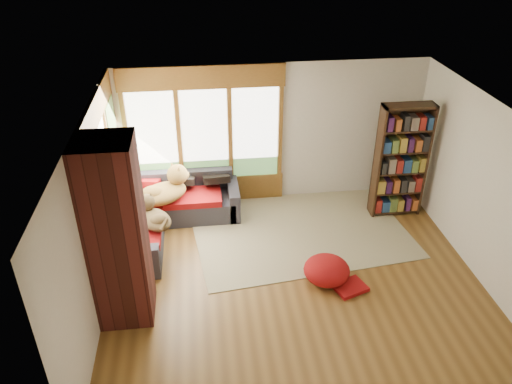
{
  "coord_description": "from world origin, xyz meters",
  "views": [
    {
      "loc": [
        -1.27,
        -5.67,
        4.93
      ],
      "look_at": [
        -0.46,
        1.08,
        0.95
      ],
      "focal_mm": 35.0,
      "sensor_mm": 36.0,
      "label": 1
    }
  ],
  "objects_px": {
    "sectional_sofa": "(165,212)",
    "brick_chimney": "(117,234)",
    "dog_brindle": "(152,211)",
    "bookshelf": "(401,161)",
    "pouf": "(327,270)",
    "area_rug": "(297,226)",
    "dog_tan": "(166,184)"
  },
  "relations": [
    {
      "from": "sectional_sofa",
      "to": "pouf",
      "type": "distance_m",
      "value": 2.98
    },
    {
      "from": "brick_chimney",
      "to": "pouf",
      "type": "height_order",
      "value": "brick_chimney"
    },
    {
      "from": "dog_tan",
      "to": "dog_brindle",
      "type": "relative_size",
      "value": 1.29
    },
    {
      "from": "bookshelf",
      "to": "sectional_sofa",
      "type": "bearing_deg",
      "value": 179.7
    },
    {
      "from": "pouf",
      "to": "brick_chimney",
      "type": "bearing_deg",
      "value": -173.73
    },
    {
      "from": "sectional_sofa",
      "to": "bookshelf",
      "type": "xyz_separation_m",
      "value": [
        4.09,
        -0.02,
        0.73
      ]
    },
    {
      "from": "area_rug",
      "to": "dog_brindle",
      "type": "height_order",
      "value": "dog_brindle"
    },
    {
      "from": "brick_chimney",
      "to": "bookshelf",
      "type": "distance_m",
      "value": 4.98
    },
    {
      "from": "sectional_sofa",
      "to": "pouf",
      "type": "height_order",
      "value": "sectional_sofa"
    },
    {
      "from": "brick_chimney",
      "to": "sectional_sofa",
      "type": "xyz_separation_m",
      "value": [
        0.45,
        2.05,
        -1.0
      ]
    },
    {
      "from": "sectional_sofa",
      "to": "pouf",
      "type": "bearing_deg",
      "value": -33.06
    },
    {
      "from": "bookshelf",
      "to": "pouf",
      "type": "bearing_deg",
      "value": -134.35
    },
    {
      "from": "sectional_sofa",
      "to": "brick_chimney",
      "type": "bearing_deg",
      "value": -99.76
    },
    {
      "from": "pouf",
      "to": "dog_brindle",
      "type": "distance_m",
      "value": 2.83
    },
    {
      "from": "pouf",
      "to": "dog_tan",
      "type": "height_order",
      "value": "dog_tan"
    },
    {
      "from": "bookshelf",
      "to": "dog_brindle",
      "type": "bearing_deg",
      "value": -171.54
    },
    {
      "from": "brick_chimney",
      "to": "dog_tan",
      "type": "relative_size",
      "value": 2.49
    },
    {
      "from": "dog_tan",
      "to": "dog_brindle",
      "type": "bearing_deg",
      "value": -138.79
    },
    {
      "from": "pouf",
      "to": "dog_brindle",
      "type": "bearing_deg",
      "value": 157.11
    },
    {
      "from": "brick_chimney",
      "to": "dog_brindle",
      "type": "distance_m",
      "value": 1.54
    },
    {
      "from": "brick_chimney",
      "to": "pouf",
      "type": "bearing_deg",
      "value": 6.27
    },
    {
      "from": "brick_chimney",
      "to": "dog_brindle",
      "type": "height_order",
      "value": "brick_chimney"
    },
    {
      "from": "brick_chimney",
      "to": "dog_brindle",
      "type": "xyz_separation_m",
      "value": [
        0.31,
        1.4,
        -0.57
      ]
    },
    {
      "from": "area_rug",
      "to": "bookshelf",
      "type": "relative_size",
      "value": 1.73
    },
    {
      "from": "sectional_sofa",
      "to": "pouf",
      "type": "xyz_separation_m",
      "value": [
        2.42,
        -1.73,
        -0.1
      ]
    },
    {
      "from": "area_rug",
      "to": "bookshelf",
      "type": "xyz_separation_m",
      "value": [
        1.82,
        0.25,
        1.03
      ]
    },
    {
      "from": "area_rug",
      "to": "dog_tan",
      "type": "relative_size",
      "value": 3.43
    },
    {
      "from": "dog_brindle",
      "to": "sectional_sofa",
      "type": "bearing_deg",
      "value": -42.82
    },
    {
      "from": "dog_tan",
      "to": "bookshelf",
      "type": "bearing_deg",
      "value": -36.01
    },
    {
      "from": "dog_brindle",
      "to": "bookshelf",
      "type": "bearing_deg",
      "value": -112.16
    },
    {
      "from": "brick_chimney",
      "to": "dog_tan",
      "type": "distance_m",
      "value": 2.25
    },
    {
      "from": "brick_chimney",
      "to": "sectional_sofa",
      "type": "relative_size",
      "value": 1.18
    }
  ]
}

